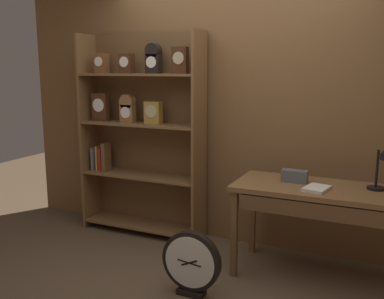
{
  "coord_description": "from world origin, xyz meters",
  "views": [
    {
      "loc": [
        1.31,
        -2.59,
        1.68
      ],
      "look_at": [
        -0.15,
        0.59,
        1.02
      ],
      "focal_mm": 40.18,
      "sensor_mm": 36.0,
      "label": 1
    }
  ],
  "objects_px": {
    "toolbox_small": "(295,176)",
    "open_repair_manual": "(317,189)",
    "bookshelf": "(141,131)",
    "desk_lamp": "(384,160)",
    "round_clock_large": "(191,263)",
    "workbench": "(328,199)"
  },
  "relations": [
    {
      "from": "bookshelf",
      "to": "open_repair_manual",
      "type": "bearing_deg",
      "value": -12.56
    },
    {
      "from": "round_clock_large",
      "to": "toolbox_small",
      "type": "bearing_deg",
      "value": 51.51
    },
    {
      "from": "toolbox_small",
      "to": "desk_lamp",
      "type": "bearing_deg",
      "value": -0.17
    },
    {
      "from": "bookshelf",
      "to": "open_repair_manual",
      "type": "distance_m",
      "value": 1.87
    },
    {
      "from": "desk_lamp",
      "to": "open_repair_manual",
      "type": "xyz_separation_m",
      "value": [
        -0.45,
        -0.17,
        -0.23
      ]
    },
    {
      "from": "bookshelf",
      "to": "desk_lamp",
      "type": "bearing_deg",
      "value": -5.92
    },
    {
      "from": "toolbox_small",
      "to": "open_repair_manual",
      "type": "height_order",
      "value": "toolbox_small"
    },
    {
      "from": "open_repair_manual",
      "to": "round_clock_large",
      "type": "height_order",
      "value": "open_repair_manual"
    },
    {
      "from": "desk_lamp",
      "to": "round_clock_large",
      "type": "height_order",
      "value": "desk_lamp"
    },
    {
      "from": "bookshelf",
      "to": "toolbox_small",
      "type": "xyz_separation_m",
      "value": [
        1.6,
        -0.23,
        -0.25
      ]
    },
    {
      "from": "open_repair_manual",
      "to": "toolbox_small",
      "type": "bearing_deg",
      "value": 152.36
    },
    {
      "from": "bookshelf",
      "to": "desk_lamp",
      "type": "distance_m",
      "value": 2.28
    },
    {
      "from": "toolbox_small",
      "to": "round_clock_large",
      "type": "distance_m",
      "value": 1.1
    },
    {
      "from": "workbench",
      "to": "desk_lamp",
      "type": "relative_size",
      "value": 3.85
    },
    {
      "from": "desk_lamp",
      "to": "workbench",
      "type": "bearing_deg",
      "value": -167.35
    },
    {
      "from": "toolbox_small",
      "to": "bookshelf",
      "type": "bearing_deg",
      "value": 171.76
    },
    {
      "from": "desk_lamp",
      "to": "open_repair_manual",
      "type": "distance_m",
      "value": 0.54
    },
    {
      "from": "open_repair_manual",
      "to": "desk_lamp",
      "type": "bearing_deg",
      "value": 32.55
    },
    {
      "from": "open_repair_manual",
      "to": "workbench",
      "type": "bearing_deg",
      "value": 59.16
    },
    {
      "from": "toolbox_small",
      "to": "open_repair_manual",
      "type": "bearing_deg",
      "value": -39.84
    },
    {
      "from": "bookshelf",
      "to": "toolbox_small",
      "type": "distance_m",
      "value": 1.64
    },
    {
      "from": "workbench",
      "to": "open_repair_manual",
      "type": "xyz_separation_m",
      "value": [
        -0.08,
        -0.08,
        0.1
      ]
    }
  ]
}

